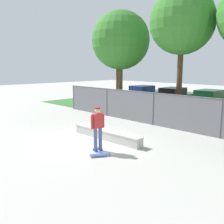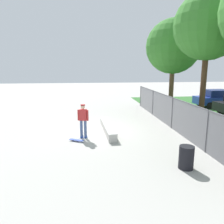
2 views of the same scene
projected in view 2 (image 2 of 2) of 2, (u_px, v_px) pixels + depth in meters
name	position (u px, v px, depth m)	size (l,w,h in m)	color
ground_plane	(97.00, 131.00, 13.34)	(80.00, 80.00, 0.00)	#ADAAA3
concrete_ledge	(108.00, 128.00, 13.07)	(4.11, 0.64, 0.46)	#B7B5AD
skateboarder	(83.00, 119.00, 11.76)	(0.36, 0.58, 1.84)	#2647A5
skateboard	(77.00, 140.00, 11.39)	(0.57, 0.79, 0.09)	#334CB2
chainlink_fence	(172.00, 112.00, 13.66)	(16.16, 0.07, 1.95)	#4C4C51
tree_near_left	(174.00, 45.00, 17.48)	(3.68, 3.68, 7.31)	brown
tree_near_right	(173.00, 47.00, 17.00)	(4.18, 4.18, 7.41)	brown
tree_mid	(208.00, 26.00, 12.06)	(3.76, 3.76, 7.88)	#47301E
car_blue	(217.00, 98.00, 20.88)	(2.07, 4.23, 1.66)	#233D9E
trash_bin	(186.00, 157.00, 8.30)	(0.56, 0.56, 0.88)	black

